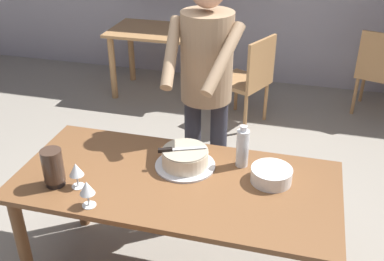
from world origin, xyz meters
The scene contains 12 objects.
main_dining_table centered at (0.00, 0.00, 0.64)m, with size 1.74×0.81×0.75m.
cake_on_platter centered at (0.01, 0.13, 0.80)m, with size 0.34×0.34×0.11m.
cake_knife centered at (-0.05, 0.11, 0.87)m, with size 0.26×0.12×0.02m.
plate_stack centered at (0.50, 0.11, 0.79)m, with size 0.22×0.22×0.08m.
wine_glass_near centered at (-0.48, -0.20, 0.85)m, with size 0.08×0.08×0.14m.
wine_glass_far centered at (-0.35, -0.33, 0.85)m, with size 0.08×0.08×0.14m.
water_bottle centered at (0.32, 0.23, 0.86)m, with size 0.07×0.07×0.25m.
hurricane_lamp centered at (-0.60, -0.21, 0.86)m, with size 0.11×0.11×0.21m.
person_cutting_cake centered at (0.02, 0.62, 1.08)m, with size 0.47×0.56×1.72m.
background_table centered at (-1.02, 2.66, 0.58)m, with size 1.00×0.70×0.74m.
background_chair_0 centered at (1.34, 2.70, 0.49)m, with size 0.55×0.55×0.90m.
background_chair_1 centered at (0.08, 2.16, 0.49)m, with size 0.59×0.59×0.90m.
Camera 1 is at (0.60, -1.91, 2.16)m, focal length 42.29 mm.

